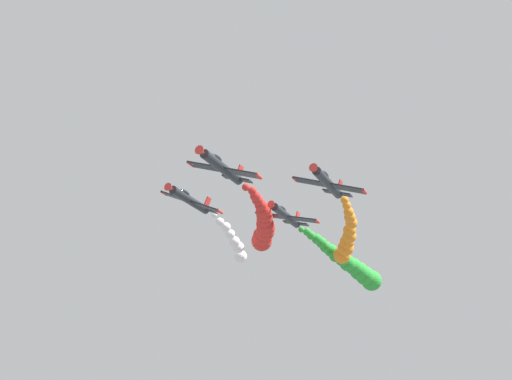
{
  "coord_description": "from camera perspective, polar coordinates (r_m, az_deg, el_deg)",
  "views": [
    {
      "loc": [
        -30.63,
        71.32,
        97.36
      ],
      "look_at": [
        0.0,
        0.0,
        125.36
      ],
      "focal_mm": 45.51,
      "sensor_mm": 36.0,
      "label": 1
    }
  ],
  "objects": [
    {
      "name": "airplane_lead",
      "position": [
        74.28,
        -3.03,
        2.02
      ],
      "size": [
        9.2,
        10.35,
        3.45
      ],
      "rotation": [
        0.0,
        -0.32,
        0.0
      ],
      "color": "#23282D"
    },
    {
      "name": "smoke_trail_left_inner",
      "position": [
        99.9,
        7.94,
        -4.43
      ],
      "size": [
        7.96,
        21.22,
        4.32
      ],
      "color": "orange"
    },
    {
      "name": "airplane_left_inner",
      "position": [
        79.57,
        6.31,
        0.65
      ],
      "size": [
        9.19,
        10.35,
        3.46
      ],
      "rotation": [
        0.0,
        -0.32,
        0.0
      ],
      "color": "#23282D"
    },
    {
      "name": "smoke_trail_left_outer",
      "position": [
        113.16,
        8.61,
        -6.75
      ],
      "size": [
        6.96,
        25.99,
        6.09
      ],
      "color": "green"
    },
    {
      "name": "airplane_left_outer",
      "position": [
        91.49,
        2.62,
        -2.25
      ],
      "size": [
        9.37,
        10.35,
        3.14
      ],
      "rotation": [
        0.0,
        -0.24,
        0.0
      ],
      "color": "#23282D"
    },
    {
      "name": "smoke_trail_right_inner",
      "position": [
        99.58,
        -1.89,
        -4.73
      ],
      "size": [
        3.37,
        14.65,
        4.2
      ],
      "color": "white"
    },
    {
      "name": "airplane_right_inner",
      "position": [
        85.29,
        -5.87,
        -0.87
      ],
      "size": [
        8.91,
        10.35,
        4.14
      ],
      "rotation": [
        0.0,
        -0.41,
        0.0
      ],
      "color": "#23282D"
    },
    {
      "name": "smoke_trail_lead",
      "position": [
        95.18,
        0.65,
        -3.34
      ],
      "size": [
        8.92,
        23.09,
        3.46
      ],
      "color": "red"
    }
  ]
}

